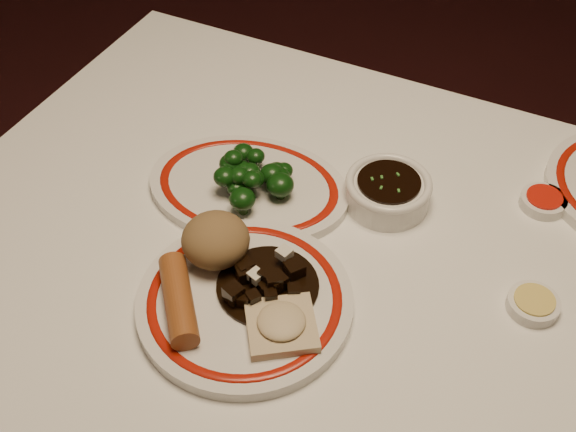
% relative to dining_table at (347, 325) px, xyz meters
% --- Properties ---
extents(dining_table, '(1.20, 0.90, 0.75)m').
position_rel_dining_table_xyz_m(dining_table, '(0.00, 0.00, 0.00)').
color(dining_table, white).
rests_on(dining_table, ground).
extents(main_plate, '(0.35, 0.35, 0.02)m').
position_rel_dining_table_xyz_m(main_plate, '(-0.10, -0.09, 0.10)').
color(main_plate, silver).
rests_on(main_plate, dining_table).
extents(rice_mound, '(0.09, 0.09, 0.06)m').
position_rel_dining_table_xyz_m(rice_mound, '(-0.17, -0.05, 0.14)').
color(rice_mound, olive).
rests_on(rice_mound, main_plate).
extents(spring_roll, '(0.11, 0.12, 0.03)m').
position_rel_dining_table_xyz_m(spring_roll, '(-0.17, -0.14, 0.13)').
color(spring_roll, '#955124').
rests_on(spring_roll, main_plate).
extents(fried_wonton, '(0.11, 0.11, 0.02)m').
position_rel_dining_table_xyz_m(fried_wonton, '(-0.04, -0.11, 0.12)').
color(fried_wonton, '#C6B38C').
rests_on(fried_wonton, main_plate).
extents(stirfry_heap, '(0.13, 0.13, 0.03)m').
position_rel_dining_table_xyz_m(stirfry_heap, '(-0.09, -0.07, 0.12)').
color(stirfry_heap, black).
rests_on(stirfry_heap, main_plate).
extents(broccoli_plate, '(0.32, 0.29, 0.02)m').
position_rel_dining_table_xyz_m(broccoli_plate, '(-0.20, 0.09, 0.10)').
color(broccoli_plate, silver).
rests_on(broccoli_plate, dining_table).
extents(broccoli_pile, '(0.12, 0.12, 0.05)m').
position_rel_dining_table_xyz_m(broccoli_pile, '(-0.19, 0.09, 0.13)').
color(broccoli_pile, '#23471C').
rests_on(broccoli_pile, broccoli_plate).
extents(soy_bowl, '(0.12, 0.12, 0.04)m').
position_rel_dining_table_xyz_m(soy_bowl, '(-0.01, 0.16, 0.11)').
color(soy_bowl, silver).
rests_on(soy_bowl, dining_table).
extents(sweet_sour_dish, '(0.06, 0.06, 0.02)m').
position_rel_dining_table_xyz_m(sweet_sour_dish, '(0.19, 0.25, 0.10)').
color(sweet_sour_dish, silver).
rests_on(sweet_sour_dish, dining_table).
extents(mustard_dish, '(0.06, 0.06, 0.02)m').
position_rel_dining_table_xyz_m(mustard_dish, '(0.22, 0.06, 0.10)').
color(mustard_dish, silver).
rests_on(mustard_dish, dining_table).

